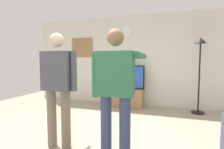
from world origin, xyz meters
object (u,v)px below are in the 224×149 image
Objects in this scene: person_standing_nearer_lamp at (58,83)px; person_standing_nearer_couch at (116,89)px; tv_stand at (124,97)px; wall_clock at (127,31)px; framed_picture at (82,48)px; television at (125,77)px; floor_lamp at (200,60)px.

person_standing_nearer_couch is (0.96, -0.17, -0.02)m from person_standing_nearer_lamp.
tv_stand is 2.01m from wall_clock.
television is at bearing -9.34° from framed_picture.
wall_clock reaches higher than television.
person_standing_nearer_lamp is at bearing -69.22° from framed_picture.
television is 1.78m from framed_picture.
wall_clock reaches higher than tv_stand.
framed_picture is (-1.51, 0.30, 1.52)m from tv_stand.
floor_lamp is 1.11× the size of person_standing_nearer_couch.
person_standing_nearer_lamp is at bearing 169.88° from person_standing_nearer_couch.
floor_lamp is at bearing -6.37° from framed_picture.
framed_picture is (-1.51, 0.00, -0.47)m from wall_clock.
wall_clock is (0.00, 0.29, 1.99)m from tv_stand.
wall_clock is at bearing 90.00° from television.
person_standing_nearer_couch is at bearing -78.90° from television.
tv_stand is 1.48× the size of framed_picture.
framed_picture is at bearing 110.78° from person_standing_nearer_lamp.
tv_stand is at bearing 101.28° from person_standing_nearer_couch.
wall_clock is at bearing 90.00° from tv_stand.
wall_clock reaches higher than floor_lamp.
floor_lamp reaches higher than tv_stand.
wall_clock is 0.16× the size of person_standing_nearer_lamp.
tv_stand is 0.58× the size of floor_lamp.
tv_stand is 0.64× the size of person_standing_nearer_couch.
tv_stand is 0.96× the size of television.
floor_lamp is at bearing -2.72° from tv_stand.
television is 1.41m from wall_clock.
tv_stand is 0.64× the size of person_standing_nearer_lamp.
framed_picture reaches higher than person_standing_nearer_couch.
tv_stand is 2.97m from person_standing_nearer_couch.
tv_stand is at bearing 81.63° from person_standing_nearer_lamp.
person_standing_nearer_lamp is (-0.39, -2.95, -1.25)m from wall_clock.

